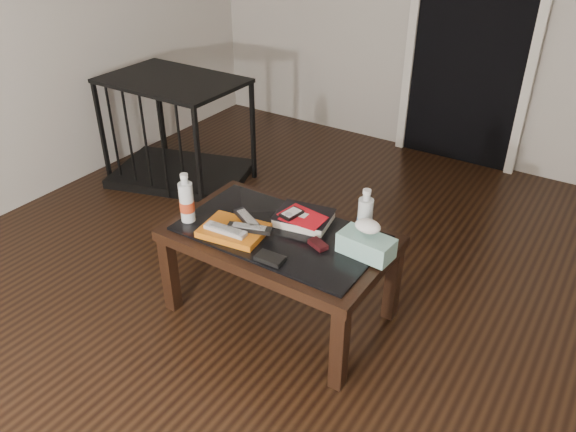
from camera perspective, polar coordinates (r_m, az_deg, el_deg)
name	(u,v)px	position (r m, az deg, el deg)	size (l,w,h in m)	color
ground	(347,394)	(2.44, 5.99, -17.56)	(5.00, 5.00, 0.00)	black
doorway	(476,18)	(4.16, 18.53, 18.54)	(0.90, 0.08, 2.07)	black
coffee_table	(280,244)	(2.55, -0.84, -2.82)	(1.00, 0.60, 0.46)	black
pet_crate	(179,147)	(3.97, -11.01, 6.86)	(1.04, 0.84, 0.71)	black
magazines	(234,230)	(2.51, -5.53, -1.46)	(0.28, 0.21, 0.03)	#BF6012
remote_silver	(225,230)	(2.47, -6.37, -1.40)	(0.20, 0.05, 0.02)	#A6A6AB
remote_black_front	(249,228)	(2.47, -3.96, -1.23)	(0.20, 0.05, 0.02)	black
remote_black_back	(248,219)	(2.54, -4.13, -0.32)	(0.20, 0.05, 0.02)	black
textbook	(304,218)	(2.57, 1.61, -0.20)	(0.25, 0.20, 0.05)	black
dvd_mailers	(302,215)	(2.54, 1.42, 0.06)	(0.19, 0.14, 0.01)	red
ipod	(291,213)	(2.54, 0.36, 0.26)	(0.06, 0.10, 0.02)	black
flip_phone	(318,244)	(2.42, 3.07, -2.89)	(0.09, 0.05, 0.02)	black
wallet	(270,258)	(2.33, -1.83, -4.31)	(0.12, 0.07, 0.02)	black
water_bottle_left	(186,198)	(2.58, -10.30, 1.86)	(0.07, 0.07, 0.24)	silver
water_bottle_right	(365,214)	(2.44, 7.85, 0.20)	(0.07, 0.07, 0.24)	silver
tissue_box	(366,245)	(2.37, 7.94, -2.97)	(0.23, 0.12, 0.09)	#238379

